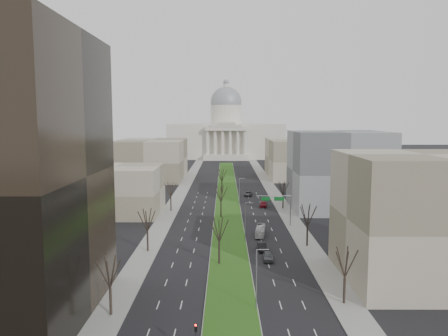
{
  "coord_description": "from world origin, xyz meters",
  "views": [
    {
      "loc": [
        -0.93,
        -41.5,
        28.09
      ],
      "look_at": [
        -1.18,
        104.33,
        11.32
      ],
      "focal_mm": 35.0,
      "sensor_mm": 36.0,
      "label": 1
    }
  ],
  "objects_px": {
    "car_grey_near": "(268,256)",
    "car_red": "(263,204)",
    "car_grey_far": "(248,194)",
    "box_van": "(260,231)",
    "car_black": "(262,247)"
  },
  "relations": [
    {
      "from": "car_black",
      "to": "car_grey_far",
      "type": "height_order",
      "value": "car_black"
    },
    {
      "from": "car_grey_far",
      "to": "car_grey_near",
      "type": "bearing_deg",
      "value": -81.83
    },
    {
      "from": "car_grey_far",
      "to": "box_van",
      "type": "relative_size",
      "value": 0.68
    },
    {
      "from": "car_black",
      "to": "box_van",
      "type": "bearing_deg",
      "value": 85.85
    },
    {
      "from": "car_black",
      "to": "car_grey_near",
      "type": "bearing_deg",
      "value": -85.72
    },
    {
      "from": "car_red",
      "to": "car_grey_far",
      "type": "xyz_separation_m",
      "value": [
        -3.74,
        19.47,
        -0.02
      ]
    },
    {
      "from": "car_grey_near",
      "to": "car_red",
      "type": "distance_m",
      "value": 52.78
    },
    {
      "from": "car_red",
      "to": "box_van",
      "type": "xyz_separation_m",
      "value": [
        -3.7,
        -34.18,
        0.35
      ]
    },
    {
      "from": "box_van",
      "to": "car_grey_far",
      "type": "bearing_deg",
      "value": 98.39
    },
    {
      "from": "car_red",
      "to": "car_grey_near",
      "type": "bearing_deg",
      "value": -87.23
    },
    {
      "from": "car_grey_near",
      "to": "car_grey_far",
      "type": "distance_m",
      "value": 72.12
    },
    {
      "from": "car_black",
      "to": "car_grey_far",
      "type": "distance_m",
      "value": 65.6
    },
    {
      "from": "car_black",
      "to": "car_red",
      "type": "xyz_separation_m",
      "value": [
        4.3,
        46.13,
        -0.01
      ]
    },
    {
      "from": "car_black",
      "to": "car_grey_far",
      "type": "relative_size",
      "value": 0.88
    },
    {
      "from": "car_red",
      "to": "box_van",
      "type": "bearing_deg",
      "value": -89.42
    }
  ]
}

